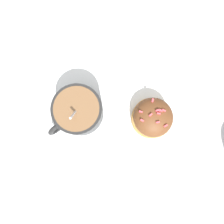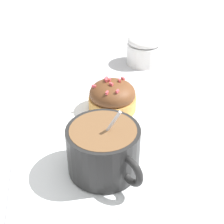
% 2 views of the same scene
% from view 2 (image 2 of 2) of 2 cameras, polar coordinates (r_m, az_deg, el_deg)
% --- Properties ---
extents(ground_plane, '(3.00, 3.00, 0.00)m').
position_cam_2_polar(ground_plane, '(0.49, -0.66, -4.34)').
color(ground_plane, '#B2B2B7').
extents(paper_napkin, '(0.35, 0.33, 0.00)m').
position_cam_2_polar(paper_napkin, '(0.49, -0.66, -4.20)').
color(paper_napkin, white).
rests_on(paper_napkin, ground_plane).
extents(coffee_cup, '(0.11, 0.10, 0.10)m').
position_cam_2_polar(coffee_cup, '(0.41, -1.48, -6.60)').
color(coffee_cup, black).
rests_on(coffee_cup, paper_napkin).
extents(frosted_pastry, '(0.08, 0.08, 0.06)m').
position_cam_2_polar(frosted_pastry, '(0.53, 0.07, 2.78)').
color(frosted_pastry, '#D19347').
rests_on(frosted_pastry, paper_napkin).
extents(sugar_bowl, '(0.08, 0.08, 0.07)m').
position_cam_2_polar(sugar_bowl, '(0.71, 5.94, 11.39)').
color(sugar_bowl, white).
rests_on(sugar_bowl, ground_plane).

